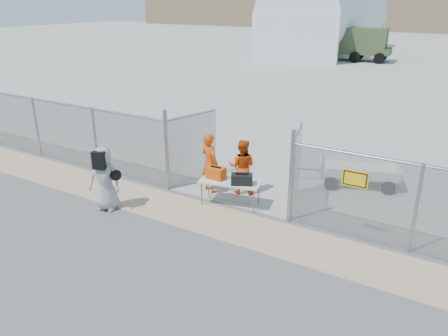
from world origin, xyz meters
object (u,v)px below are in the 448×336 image
Objects in this scene: visitor at (105,178)px; security_worker_right at (242,167)px; security_worker_left at (210,163)px; utility_trailer at (358,173)px; folding_table at (230,193)px.

security_worker_right is at bearing 27.78° from visitor.
security_worker_left reaches higher than security_worker_right.
security_worker_right is 0.55× the size of utility_trailer.
security_worker_left is 0.97m from security_worker_right.
security_worker_right is 3.79m from utility_trailer.
visitor is 0.59× the size of utility_trailer.
security_worker_right reaches higher than folding_table.
utility_trailer is (3.70, 2.88, -0.55)m from security_worker_left.
security_worker_left is at bearing 142.18° from folding_table.
security_worker_left is 1.01× the size of visitor.
security_worker_right is at bearing -158.10° from utility_trailer.
security_worker_left is at bearing 34.64° from visitor.
security_worker_left is 0.60× the size of utility_trailer.
security_worker_right reaches higher than utility_trailer.
utility_trailer is at bearing 39.13° from folding_table.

